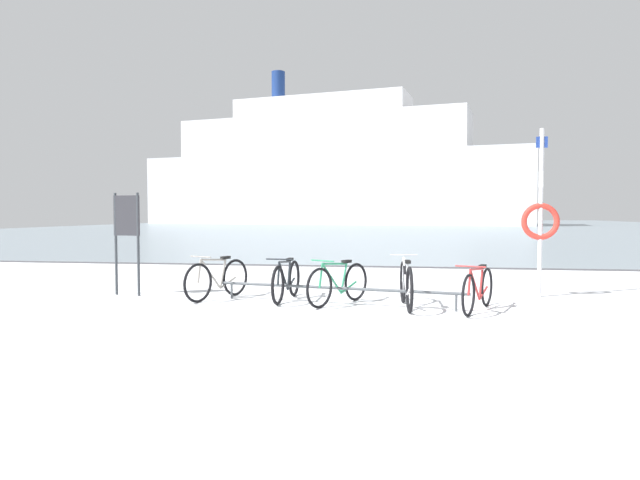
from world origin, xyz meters
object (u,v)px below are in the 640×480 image
at_px(bicycle_1, 286,281).
at_px(bicycle_2, 338,284).
at_px(rescue_post, 540,217).
at_px(ferry_ship, 328,172).
at_px(bicycle_4, 478,289).
at_px(bicycle_0, 217,279).
at_px(bicycle_3, 406,284).
at_px(info_sign, 127,226).

xyz_separation_m(bicycle_1, bicycle_2, (0.96, -0.29, 0.00)).
bearing_deg(rescue_post, ferry_ship, 101.05).
height_order(bicycle_4, rescue_post, rescue_post).
height_order(bicycle_0, rescue_post, rescue_post).
xyz_separation_m(bicycle_0, bicycle_3, (3.35, -0.41, 0.02)).
relative_size(bicycle_0, bicycle_3, 0.90).
bearing_deg(rescue_post, info_sign, -172.70).
relative_size(bicycle_0, bicycle_4, 0.96).
bearing_deg(bicycle_1, ferry_ship, 97.17).
distance_m(bicycle_4, rescue_post, 2.46).
relative_size(bicycle_1, bicycle_2, 1.14).
relative_size(info_sign, rescue_post, 0.62).
bearing_deg(bicycle_2, ferry_ship, 97.92).
bearing_deg(bicycle_3, ferry_ship, 98.83).
distance_m(bicycle_1, bicycle_4, 3.27).
bearing_deg(rescue_post, bicycle_0, -168.60).
height_order(bicycle_1, ferry_ship, ferry_ship).
bearing_deg(rescue_post, bicycle_4, -127.05).
bearing_deg(bicycle_3, bicycle_2, 172.14).
height_order(bicycle_4, info_sign, info_sign).
distance_m(bicycle_1, bicycle_2, 1.00).
relative_size(bicycle_1, ferry_ship, 0.03).
height_order(bicycle_0, bicycle_3, bicycle_3).
distance_m(bicycle_0, rescue_post, 6.00).
relative_size(bicycle_3, rescue_post, 0.56).
bearing_deg(bicycle_0, bicycle_2, -6.55).
bearing_deg(info_sign, bicycle_4, -6.97).
distance_m(bicycle_1, rescue_post, 4.80).
relative_size(bicycle_2, info_sign, 0.78).
relative_size(bicycle_0, info_sign, 0.81).
xyz_separation_m(bicycle_3, ferry_ship, (-10.66, 68.63, 6.94)).
xyz_separation_m(bicycle_1, ferry_ship, (-8.57, 68.18, 6.97)).
distance_m(bicycle_3, ferry_ship, 69.80).
distance_m(bicycle_2, ferry_ship, 69.48).
xyz_separation_m(bicycle_2, info_sign, (-4.04, 0.45, 0.95)).
bearing_deg(info_sign, bicycle_2, -6.31).
bearing_deg(info_sign, bicycle_1, -2.93).
distance_m(bicycle_4, ferry_ship, 70.14).
bearing_deg(bicycle_3, info_sign, 173.35).
bearing_deg(ferry_ship, info_sign, -85.38).
bearing_deg(bicycle_0, ferry_ship, 96.12).
xyz_separation_m(bicycle_1, bicycle_3, (2.09, -0.45, 0.03)).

